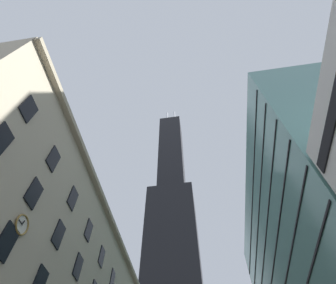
# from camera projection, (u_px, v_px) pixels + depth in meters

# --- Properties ---
(dark_skyscraper) EXTENTS (30.00, 30.00, 183.59)m
(dark_skyscraper) POSITION_uv_depth(u_px,v_px,m) (174.00, 280.00, 99.23)
(dark_skyscraper) COLOR black
(dark_skyscraper) RESTS_ON ground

